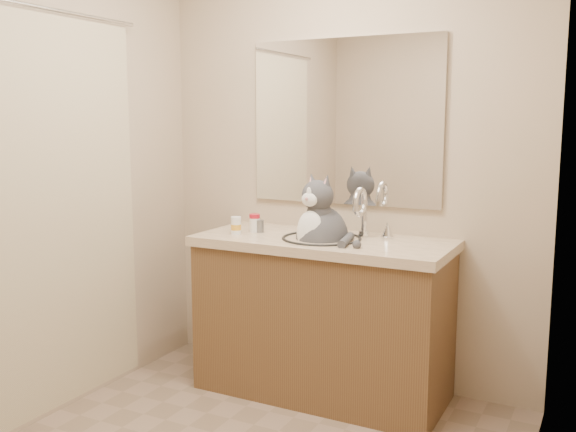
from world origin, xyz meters
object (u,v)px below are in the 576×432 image
at_px(pill_bottle_redcap, 255,223).
at_px(pill_bottle_orange, 236,226).
at_px(grey_canister, 260,226).
at_px(cat, 321,235).

relative_size(pill_bottle_redcap, pill_bottle_orange, 1.05).
bearing_deg(grey_canister, cat, -2.36).
bearing_deg(pill_bottle_orange, grey_canister, 49.86).
xyz_separation_m(cat, pill_bottle_orange, (-0.46, -0.09, 0.03)).
distance_m(pill_bottle_redcap, pill_bottle_orange, 0.12).
bearing_deg(pill_bottle_redcap, cat, -1.80).
relative_size(cat, pill_bottle_redcap, 5.49).
xyz_separation_m(pill_bottle_redcap, pill_bottle_orange, (-0.06, -0.10, -0.01)).
relative_size(cat, grey_canister, 7.96).
height_order(cat, grey_canister, cat).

